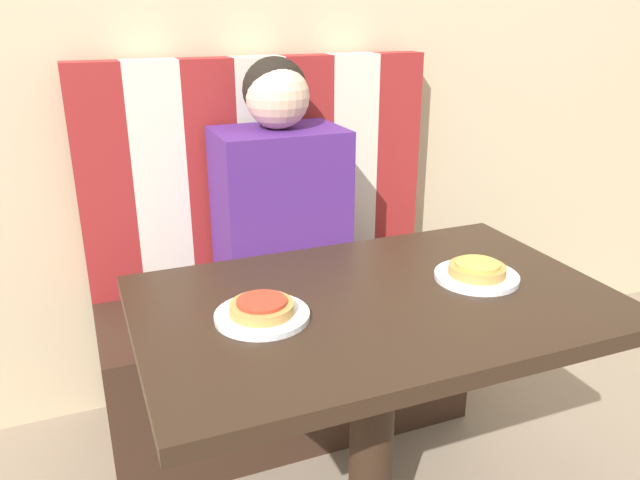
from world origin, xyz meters
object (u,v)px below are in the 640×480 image
object	(u,v)px
person	(280,193)
plate_left	(261,314)
pizza_right	(476,268)
pizza_left	(261,306)
plate_right	(475,276)

from	to	relation	value
person	plate_left	world-z (taller)	person
person	pizza_right	bearing A→B (deg)	-68.34
person	pizza_left	xyz separation A→B (m)	(-0.25, -0.62, -0.03)
person	plate_left	xyz separation A→B (m)	(-0.25, -0.62, -0.05)
person	pizza_right	distance (m)	0.67
plate_left	pizza_left	size ratio (longest dim) A/B	1.49
plate_right	pizza_right	distance (m)	0.02
plate_right	pizza_right	size ratio (longest dim) A/B	1.49
person	plate_right	bearing A→B (deg)	-68.34
plate_right	plate_left	bearing A→B (deg)	180.00
pizza_left	pizza_right	xyz separation A→B (m)	(0.49, 0.00, 0.00)
person	plate_left	distance (m)	0.67
person	plate_right	world-z (taller)	person
plate_right	pizza_left	xyz separation A→B (m)	(-0.49, 0.00, 0.02)
person	pizza_left	bearing A→B (deg)	-111.66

